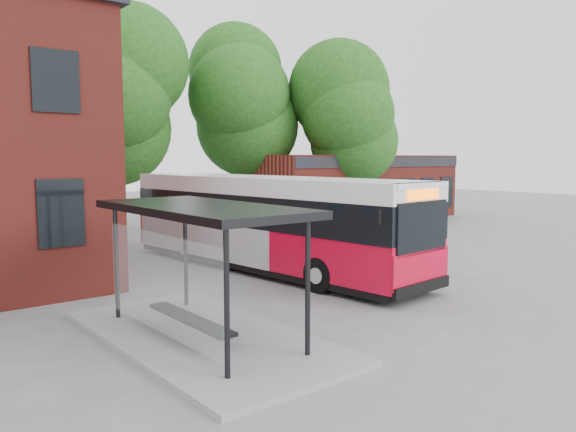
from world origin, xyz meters
TOP-DOWN VIEW (x-y plane):
  - ground at (0.00, 0.00)m, footprint 100.00×100.00m
  - shop_row at (15.00, 14.00)m, footprint 14.00×6.20m
  - bus_shelter at (-4.50, -1.00)m, footprint 3.60×7.00m
  - bike_rail at (9.28, 10.00)m, footprint 5.20×0.10m
  - tree_1 at (1.00, 17.00)m, footprint 7.92×7.92m
  - tree_2 at (8.00, 16.00)m, footprint 7.92×7.92m
  - tree_3 at (13.00, 12.00)m, footprint 7.04×7.04m
  - city_bus at (1.05, 4.20)m, footprint 3.74×12.77m
  - bicycle_0 at (6.77, 9.10)m, footprint 1.68×0.65m
  - bicycle_1 at (7.63, 10.43)m, footprint 1.61×1.02m
  - bicycle_2 at (8.36, 10.25)m, footprint 1.75×1.03m
  - bicycle_4 at (9.02, 9.09)m, footprint 1.84×1.05m
  - bicycle_5 at (10.47, 9.76)m, footprint 1.84×1.02m
  - bicycle_6 at (10.15, 10.50)m, footprint 1.82×1.16m
  - bicycle_7 at (11.60, 10.92)m, footprint 1.93×1.05m

SIDE VIEW (x-z plane):
  - ground at x=0.00m, z-range 0.00..0.00m
  - bike_rail at x=9.28m, z-range 0.00..0.38m
  - bicycle_2 at x=8.36m, z-range 0.00..0.87m
  - bicycle_0 at x=6.77m, z-range 0.00..0.87m
  - bicycle_6 at x=10.15m, z-range 0.00..0.90m
  - bicycle_4 at x=9.02m, z-range 0.00..0.92m
  - bicycle_1 at x=7.63m, z-range 0.00..0.94m
  - bicycle_5 at x=10.47m, z-range 0.00..1.06m
  - bicycle_7 at x=11.60m, z-range 0.00..1.12m
  - bus_shelter at x=-4.50m, z-range 0.00..2.90m
  - city_bus at x=1.05m, z-range 0.00..3.20m
  - shop_row at x=15.00m, z-range 0.00..4.00m
  - tree_3 at x=13.00m, z-range 0.00..9.28m
  - tree_1 at x=1.00m, z-range 0.00..10.40m
  - tree_2 at x=8.00m, z-range 0.00..11.00m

